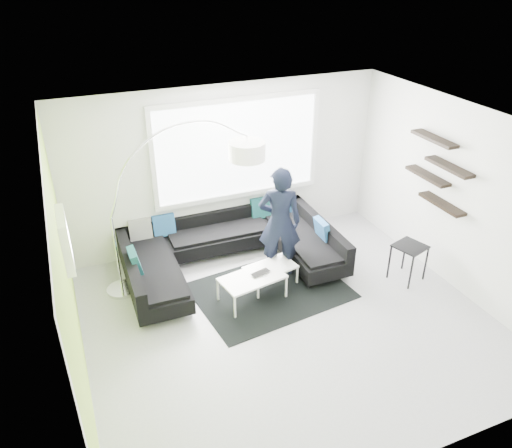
{
  "coord_description": "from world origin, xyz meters",
  "views": [
    {
      "loc": [
        -2.54,
        -4.97,
        4.6
      ],
      "look_at": [
        -0.11,
        0.9,
        1.12
      ],
      "focal_mm": 35.0,
      "sensor_mm": 36.0,
      "label": 1
    }
  ],
  "objects": [
    {
      "name": "rug",
      "position": [
        0.05,
        0.73,
        0.01
      ],
      "size": [
        2.43,
        1.9,
        0.01
      ],
      "primitive_type": "cube",
      "rotation": [
        0.0,
        0.0,
        0.12
      ],
      "color": "black",
      "rests_on": "ground"
    },
    {
      "name": "coffee_table",
      "position": [
        -0.08,
        0.76,
        0.2
      ],
      "size": [
        1.32,
        0.91,
        0.4
      ],
      "primitive_type": "cube",
      "rotation": [
        0.0,
        0.0,
        0.18
      ],
      "color": "white",
      "rests_on": "ground"
    },
    {
      "name": "laptop",
      "position": [
        -0.12,
        0.64,
        0.41
      ],
      "size": [
        0.39,
        0.34,
        0.02
      ],
      "primitive_type": "imported",
      "rotation": [
        0.0,
        0.0,
        0.25
      ],
      "color": "black",
      "rests_on": "coffee_table"
    },
    {
      "name": "side_table",
      "position": [
        2.18,
        0.21,
        0.3
      ],
      "size": [
        0.56,
        0.56,
        0.61
      ],
      "primitive_type": "cube",
      "rotation": [
        0.0,
        0.0,
        0.31
      ],
      "color": "black",
      "rests_on": "ground"
    },
    {
      "name": "room_shell",
      "position": [
        0.04,
        0.21,
        1.81
      ],
      "size": [
        5.54,
        5.04,
        2.82
      ],
      "color": "silver",
      "rests_on": "ground"
    },
    {
      "name": "person",
      "position": [
        0.4,
        1.17,
        0.91
      ],
      "size": [
        0.98,
        0.92,
        1.83
      ],
      "primitive_type": "imported",
      "rotation": [
        0.0,
        0.0,
        2.73
      ],
      "color": "black",
      "rests_on": "ground"
    },
    {
      "name": "arc_lamp",
      "position": [
        -2.06,
        1.6,
        1.28
      ],
      "size": [
        2.42,
        0.89,
        2.55
      ],
      "primitive_type": null,
      "rotation": [
        0.0,
        0.0,
        -0.08
      ],
      "color": "silver",
      "rests_on": "ground"
    },
    {
      "name": "ground",
      "position": [
        0.0,
        0.0,
        0.0
      ],
      "size": [
        5.5,
        5.5,
        0.0
      ],
      "primitive_type": "plane",
      "color": "gray",
      "rests_on": "ground"
    },
    {
      "name": "sectional_sofa",
      "position": [
        -0.29,
        1.52,
        0.32
      ],
      "size": [
        3.4,
        2.14,
        0.73
      ],
      "rotation": [
        0.0,
        0.0,
        -0.02
      ],
      "color": "black",
      "rests_on": "ground"
    }
  ]
}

